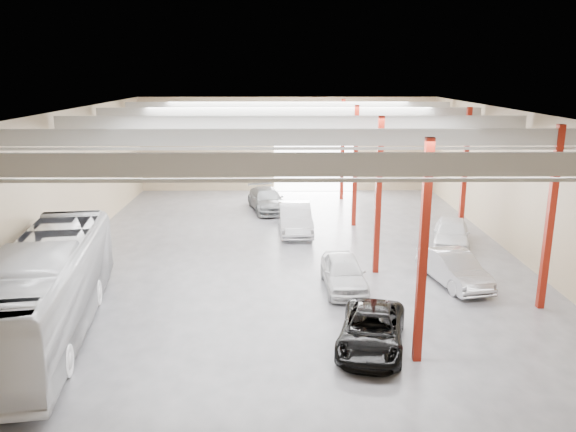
{
  "coord_description": "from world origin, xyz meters",
  "views": [
    {
      "loc": [
        -0.43,
        -25.94,
        8.82
      ],
      "look_at": [
        -0.14,
        -0.33,
        2.2
      ],
      "focal_mm": 35.0,
      "sensor_mm": 36.0,
      "label": 1
    }
  ],
  "objects_px": {
    "car_row_a": "(344,272)",
    "car_right_far": "(451,233)",
    "car_row_b": "(295,218)",
    "car_row_c": "(267,200)",
    "coach_bus": "(45,289)",
    "car_right_near": "(454,268)",
    "black_sedan": "(372,330)"
  },
  "relations": [
    {
      "from": "car_row_a",
      "to": "car_right_far",
      "type": "distance_m",
      "value": 8.36
    },
    {
      "from": "car_row_b",
      "to": "car_row_c",
      "type": "bearing_deg",
      "value": 105.45
    },
    {
      "from": "coach_bus",
      "to": "car_row_b",
      "type": "height_order",
      "value": "coach_bus"
    },
    {
      "from": "car_row_a",
      "to": "car_row_b",
      "type": "xyz_separation_m",
      "value": [
        -1.83,
        8.47,
        0.11
      ]
    },
    {
      "from": "car_row_c",
      "to": "car_right_far",
      "type": "relative_size",
      "value": 1.11
    },
    {
      "from": "car_row_a",
      "to": "car_right_far",
      "type": "height_order",
      "value": "car_right_far"
    },
    {
      "from": "car_row_c",
      "to": "car_right_near",
      "type": "height_order",
      "value": "car_row_c"
    },
    {
      "from": "car_row_c",
      "to": "car_right_far",
      "type": "distance_m",
      "value": 12.59
    },
    {
      "from": "car_row_c",
      "to": "car_row_a",
      "type": "bearing_deg",
      "value": -88.42
    },
    {
      "from": "black_sedan",
      "to": "car_row_b",
      "type": "xyz_separation_m",
      "value": [
        -2.2,
        13.67,
        0.2
      ]
    },
    {
      "from": "coach_bus",
      "to": "car_row_b",
      "type": "relative_size",
      "value": 2.36
    },
    {
      "from": "black_sedan",
      "to": "car_right_far",
      "type": "bearing_deg",
      "value": 74.88
    },
    {
      "from": "black_sedan",
      "to": "car_right_near",
      "type": "xyz_separation_m",
      "value": [
        4.38,
        5.64,
        0.09
      ]
    },
    {
      "from": "black_sedan",
      "to": "car_row_c",
      "type": "distance_m",
      "value": 19.27
    },
    {
      "from": "car_row_b",
      "to": "car_right_near",
      "type": "relative_size",
      "value": 1.15
    },
    {
      "from": "car_row_c",
      "to": "car_row_b",
      "type": "bearing_deg",
      "value": -84.75
    },
    {
      "from": "car_row_a",
      "to": "car_row_c",
      "type": "xyz_separation_m",
      "value": [
        -3.53,
        13.67,
        0.0
      ]
    },
    {
      "from": "car_row_b",
      "to": "car_right_far",
      "type": "xyz_separation_m",
      "value": [
        8.0,
        -2.82,
        -0.07
      ]
    },
    {
      "from": "coach_bus",
      "to": "car_row_b",
      "type": "distance_m",
      "value": 15.31
    },
    {
      "from": "car_row_c",
      "to": "car_right_near",
      "type": "distance_m",
      "value": 15.6
    },
    {
      "from": "black_sedan",
      "to": "car_right_near",
      "type": "height_order",
      "value": "car_right_near"
    },
    {
      "from": "car_row_b",
      "to": "car_row_c",
      "type": "distance_m",
      "value": 5.47
    },
    {
      "from": "car_right_near",
      "to": "car_row_a",
      "type": "bearing_deg",
      "value": 173.08
    },
    {
      "from": "car_row_c",
      "to": "car_right_near",
      "type": "bearing_deg",
      "value": -70.86
    },
    {
      "from": "car_right_near",
      "to": "car_right_far",
      "type": "distance_m",
      "value": 5.39
    },
    {
      "from": "car_row_a",
      "to": "car_right_far",
      "type": "relative_size",
      "value": 0.94
    },
    {
      "from": "coach_bus",
      "to": "car_right_near",
      "type": "height_order",
      "value": "coach_bus"
    },
    {
      "from": "coach_bus",
      "to": "car_row_c",
      "type": "relative_size",
      "value": 2.39
    },
    {
      "from": "black_sedan",
      "to": "car_right_far",
      "type": "distance_m",
      "value": 12.3
    },
    {
      "from": "coach_bus",
      "to": "black_sedan",
      "type": "relative_size",
      "value": 2.63
    },
    {
      "from": "black_sedan",
      "to": "car_row_c",
      "type": "relative_size",
      "value": 0.91
    },
    {
      "from": "car_row_b",
      "to": "car_row_c",
      "type": "height_order",
      "value": "car_row_b"
    }
  ]
}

